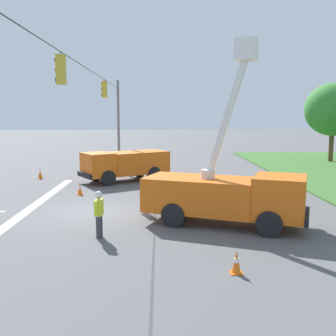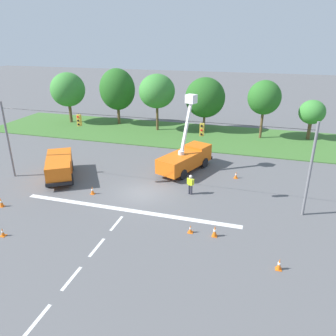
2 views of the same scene
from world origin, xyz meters
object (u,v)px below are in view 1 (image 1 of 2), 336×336
object	(u,v)px
traffic_cone_lane_edge_b	(80,189)
traffic_cone_mid_left	(40,173)
utility_truck_bucket_lift	(226,192)
tree_far_west	(333,110)
road_worker	(99,211)
utility_truck_support_near	(125,164)
traffic_cone_near_bucket	(236,262)

from	to	relation	value
traffic_cone_lane_edge_b	traffic_cone_mid_left	bearing A→B (deg)	-145.59
utility_truck_bucket_lift	traffic_cone_mid_left	size ratio (longest dim) A/B	9.75
utility_truck_bucket_lift	traffic_cone_mid_left	bearing A→B (deg)	-137.30
tree_far_west	traffic_cone_lane_edge_b	distance (m)	26.26
utility_truck_bucket_lift	traffic_cone_lane_edge_b	size ratio (longest dim) A/B	10.52
road_worker	utility_truck_support_near	bearing A→B (deg)	-179.61
traffic_cone_lane_edge_b	utility_truck_support_near	bearing A→B (deg)	154.00
road_worker	traffic_cone_lane_edge_b	bearing A→B (deg)	-163.87
utility_truck_support_near	traffic_cone_mid_left	distance (m)	6.42
traffic_cone_mid_left	traffic_cone_near_bucket	distance (m)	20.37
utility_truck_support_near	traffic_cone_lane_edge_b	bearing A→B (deg)	-26.00
tree_far_west	traffic_cone_near_bucket	world-z (taller)	tree_far_west
traffic_cone_mid_left	traffic_cone_lane_edge_b	xyz separation A→B (m)	(5.84, 4.00, -0.03)
utility_truck_bucket_lift	utility_truck_support_near	xyz separation A→B (m)	(-10.99, -5.07, -0.18)
utility_truck_bucket_lift	traffic_cone_near_bucket	bearing A→B (deg)	-5.94
traffic_cone_near_bucket	utility_truck_support_near	bearing A→B (deg)	-164.14
traffic_cone_lane_edge_b	tree_far_west	bearing A→B (deg)	125.41
utility_truck_support_near	traffic_cone_lane_edge_b	xyz separation A→B (m)	(4.58, -2.23, -0.87)
utility_truck_bucket_lift	utility_truck_support_near	world-z (taller)	utility_truck_bucket_lift
tree_far_west	utility_truck_support_near	size ratio (longest dim) A/B	1.20
tree_far_west	road_worker	bearing A→B (deg)	-39.19
road_worker	traffic_cone_mid_left	distance (m)	15.24
road_worker	traffic_cone_near_bucket	world-z (taller)	road_worker
road_worker	traffic_cone_near_bucket	size ratio (longest dim) A/B	2.57
tree_far_west	traffic_cone_lane_edge_b	world-z (taller)	tree_far_west
utility_truck_support_near	traffic_cone_near_bucket	distance (m)	16.67
utility_truck_support_near	tree_far_west	bearing A→B (deg)	118.91
tree_far_west	traffic_cone_near_bucket	size ratio (longest dim) A/B	10.91
utility_truck_bucket_lift	tree_far_west	bearing A→B (deg)	147.25
utility_truck_support_near	traffic_cone_near_bucket	size ratio (longest dim) A/B	9.10
utility_truck_support_near	traffic_cone_lane_edge_b	size ratio (longest dim) A/B	8.86
tree_far_west	traffic_cone_mid_left	bearing A→B (deg)	-69.98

